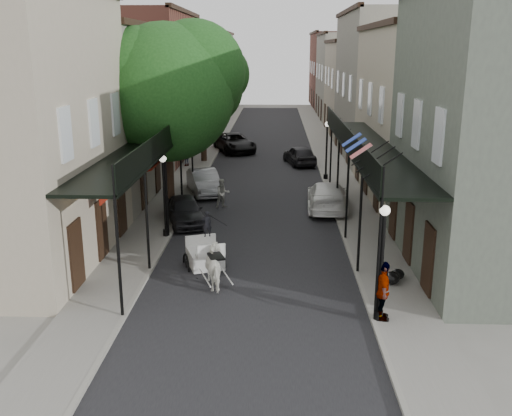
# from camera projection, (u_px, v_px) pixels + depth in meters

# --- Properties ---
(ground) EXTENTS (140.00, 140.00, 0.00)m
(ground) POSITION_uv_depth(u_px,v_px,m) (251.00, 294.00, 19.98)
(ground) COLOR gray
(ground) RESTS_ON ground
(road) EXTENTS (8.00, 90.00, 0.01)m
(road) POSITION_uv_depth(u_px,v_px,m) (263.00, 174.00, 39.22)
(road) COLOR black
(road) RESTS_ON ground
(sidewalk_left) EXTENTS (2.20, 90.00, 0.12)m
(sidewalk_left) POSITION_uv_depth(u_px,v_px,m) (191.00, 172.00, 39.38)
(sidewalk_left) COLOR gray
(sidewalk_left) RESTS_ON ground
(sidewalk_right) EXTENTS (2.20, 90.00, 0.12)m
(sidewalk_right) POSITION_uv_depth(u_px,v_px,m) (336.00, 173.00, 39.04)
(sidewalk_right) COLOR gray
(sidewalk_right) RESTS_ON ground
(building_row_left) EXTENTS (5.00, 80.00, 10.50)m
(building_row_left) POSITION_uv_depth(u_px,v_px,m) (164.00, 86.00, 47.72)
(building_row_left) COLOR tan
(building_row_left) RESTS_ON ground
(building_row_right) EXTENTS (5.00, 80.00, 10.50)m
(building_row_right) POSITION_uv_depth(u_px,v_px,m) (370.00, 87.00, 47.14)
(building_row_right) COLOR gray
(building_row_right) RESTS_ON ground
(gallery_left) EXTENTS (2.20, 18.05, 4.88)m
(gallery_left) POSITION_uv_depth(u_px,v_px,m) (152.00, 146.00, 25.76)
(gallery_left) COLOR black
(gallery_left) RESTS_ON sidewalk_left
(gallery_right) EXTENTS (2.20, 18.05, 4.88)m
(gallery_right) POSITION_uv_depth(u_px,v_px,m) (364.00, 147.00, 25.44)
(gallery_right) COLOR black
(gallery_right) RESTS_ON sidewalk_right
(tree_near) EXTENTS (7.31, 6.80, 9.63)m
(tree_near) POSITION_uv_depth(u_px,v_px,m) (175.00, 87.00, 28.16)
(tree_near) COLOR #382619
(tree_near) RESTS_ON sidewalk_left
(tree_far) EXTENTS (6.45, 6.00, 8.61)m
(tree_far) POSITION_uv_depth(u_px,v_px,m) (207.00, 83.00, 41.81)
(tree_far) COLOR #382619
(tree_far) RESTS_ON sidewalk_left
(lamppost_right_near) EXTENTS (0.32, 0.32, 3.71)m
(lamppost_right_near) POSITION_uv_depth(u_px,v_px,m) (382.00, 262.00, 17.36)
(lamppost_right_near) COLOR black
(lamppost_right_near) RESTS_ON sidewalk_right
(lamppost_left) EXTENTS (0.32, 0.32, 3.71)m
(lamppost_left) POSITION_uv_depth(u_px,v_px,m) (164.00, 194.00, 25.34)
(lamppost_left) COLOR black
(lamppost_left) RESTS_ON sidewalk_left
(lamppost_right_far) EXTENTS (0.32, 0.32, 3.71)m
(lamppost_right_far) POSITION_uv_depth(u_px,v_px,m) (327.00, 149.00, 36.61)
(lamppost_right_far) COLOR black
(lamppost_right_far) RESTS_ON sidewalk_right
(horse) EXTENTS (1.32, 1.89, 1.46)m
(horse) POSITION_uv_depth(u_px,v_px,m) (217.00, 267.00, 20.50)
(horse) COLOR white
(horse) RESTS_ON ground
(carriage) EXTENTS (1.97, 2.43, 2.44)m
(carriage) POSITION_uv_depth(u_px,v_px,m) (203.00, 242.00, 22.53)
(carriage) COLOR black
(carriage) RESTS_ON ground
(pedestrian_walking) EXTENTS (0.94, 0.85, 1.59)m
(pedestrian_walking) POSITION_uv_depth(u_px,v_px,m) (223.00, 193.00, 30.61)
(pedestrian_walking) COLOR #ACACA2
(pedestrian_walking) RESTS_ON ground
(pedestrian_sidewalk_left) EXTENTS (1.13, 1.10, 1.55)m
(pedestrian_sidewalk_left) POSITION_uv_depth(u_px,v_px,m) (186.00, 155.00, 40.99)
(pedestrian_sidewalk_left) COLOR gray
(pedestrian_sidewalk_left) RESTS_ON sidewalk_left
(pedestrian_sidewalk_right) EXTENTS (0.56, 1.15, 1.91)m
(pedestrian_sidewalk_right) POSITION_uv_depth(u_px,v_px,m) (383.00, 291.00, 17.62)
(pedestrian_sidewalk_right) COLOR gray
(pedestrian_sidewalk_right) RESTS_ON sidewalk_right
(car_left_near) EXTENTS (2.73, 4.28, 1.36)m
(car_left_near) POSITION_uv_depth(u_px,v_px,m) (185.00, 210.00, 27.90)
(car_left_near) COLOR black
(car_left_near) RESTS_ON ground
(car_left_mid) EXTENTS (2.74, 4.58, 1.43)m
(car_left_mid) POSITION_uv_depth(u_px,v_px,m) (204.00, 182.00, 33.63)
(car_left_mid) COLOR #9F9FA5
(car_left_mid) RESTS_ON ground
(car_left_far) EXTENTS (4.29, 6.01, 1.52)m
(car_left_far) POSITION_uv_depth(u_px,v_px,m) (235.00, 143.00, 47.38)
(car_left_far) COLOR black
(car_left_far) RESTS_ON ground
(car_right_near) EXTENTS (2.38, 5.22, 1.48)m
(car_right_near) POSITION_uv_depth(u_px,v_px,m) (327.00, 196.00, 30.32)
(car_right_near) COLOR white
(car_right_near) RESTS_ON ground
(car_right_far) EXTENTS (2.65, 4.49, 1.43)m
(car_right_far) POSITION_uv_depth(u_px,v_px,m) (300.00, 155.00, 42.09)
(car_right_far) COLOR black
(car_right_far) RESTS_ON ground
(trash_bags) EXTENTS (0.82, 0.97, 0.47)m
(trash_bags) POSITION_uv_depth(u_px,v_px,m) (394.00, 276.00, 20.66)
(trash_bags) COLOR black
(trash_bags) RESTS_ON sidewalk_right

